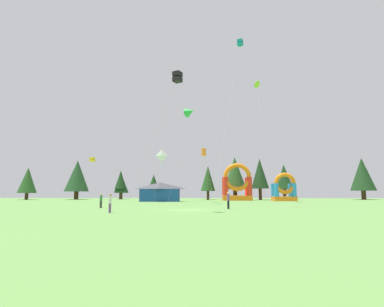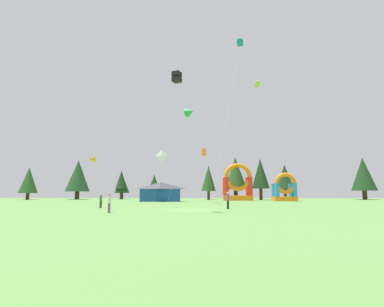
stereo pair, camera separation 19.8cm
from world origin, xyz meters
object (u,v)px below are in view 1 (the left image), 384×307
Objects in this scene: kite_white_diamond at (161,156)px; person_midfield at (110,201)px; kite_green_delta at (190,112)px; kite_orange_box at (204,152)px; person_near_camera at (228,199)px; kite_lime_parafoil at (257,85)px; person_far_side at (101,199)px; inflatable_orange_dome at (284,191)px; kite_yellow_box at (92,160)px; kite_teal_box at (240,43)px; festival_tent at (160,192)px; kite_black_box at (177,77)px; inflatable_yellow_castle at (237,186)px.

kite_white_diamond reaches higher than person_midfield.
kite_green_delta reaches higher than person_midfield.
person_near_camera is (2.61, -12.00, -6.63)m from kite_orange_box.
kite_lime_parafoil is (12.70, 4.50, 6.43)m from kite_green_delta.
person_far_side is 0.97× the size of person_midfield.
kite_green_delta reaches higher than kite_orange_box.
kite_lime_parafoil reaches higher than kite_orange_box.
person_far_side is 39.51m from inflatable_orange_dome.
kite_yellow_box reaches higher than person_near_camera.
kite_teal_box reaches higher than festival_tent.
kite_teal_box reaches higher than kite_yellow_box.
kite_teal_box is 15.24m from kite_black_box.
festival_tent is at bearing -153.91° from inflatable_yellow_castle.
festival_tent is at bearing -170.32° from inflatable_orange_dome.
kite_lime_parafoil reaches higher than kite_green_delta.
kite_yellow_box is 4.48× the size of person_near_camera.
inflatable_yellow_castle is at bearing 55.14° from kite_green_delta.
kite_yellow_box reaches higher than inflatable_yellow_castle.
kite_black_box is 13.70m from person_near_camera.
inflatable_orange_dome is at bearing 17.09° from person_near_camera.
inflatable_yellow_castle is at bearing -109.06° from person_far_side.
person_near_camera is (14.28, -1.37, 0.11)m from person_far_side.
kite_black_box is 7.92× the size of person_midfield.
kite_green_delta reaches higher than person_near_camera.
kite_teal_box is 26.86m from person_midfield.
person_near_camera is at bearing 67.11° from person_midfield.
person_near_camera reaches higher than person_midfield.
kite_white_diamond is 26.77m from inflatable_yellow_castle.
inflatable_yellow_castle reaches higher than festival_tent.
kite_teal_box is 15.97m from kite_orange_box.
kite_green_delta is at bearing 117.62° from kite_teal_box.
kite_black_box is (-0.06, -24.19, -3.10)m from kite_green_delta.
kite_teal_box is 32.91m from inflatable_orange_dome.
kite_black_box reaches higher than person_far_side.
festival_tent is at bearing 126.03° from person_midfield.
kite_black_box is (3.58, -14.81, 5.91)m from kite_white_diamond.
person_far_side is 36.63m from inflatable_yellow_castle.
person_near_camera is (-7.65, -23.66, -21.21)m from kite_lime_parafoil.
inflatable_orange_dome is (13.54, 29.40, 0.99)m from person_near_camera.
kite_yellow_box is at bearing -175.91° from kite_lime_parafoil.
kite_lime_parafoil reaches higher than person_far_side.
kite_white_diamond is 16.39m from festival_tent.
kite_orange_box is 21.30m from kite_lime_parafoil.
person_midfield is (-13.00, -11.81, -20.31)m from kite_teal_box.
person_midfield is (-8.14, -18.60, -6.71)m from kite_orange_box.
kite_yellow_box is 32.39m from kite_black_box.
kite_white_diamond is 0.45× the size of kite_green_delta.
kite_lime_parafoil reaches higher than kite_teal_box.
kite_white_diamond is at bearing 83.40° from person_near_camera.
kite_teal_box is 1.64× the size of kite_black_box.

